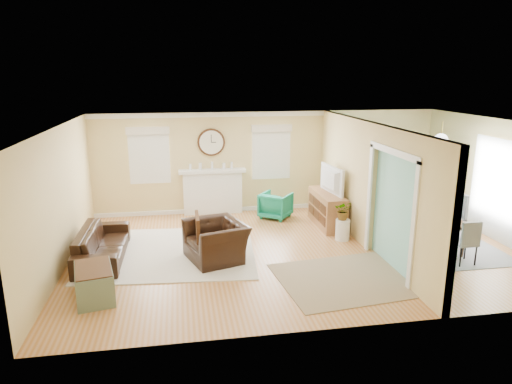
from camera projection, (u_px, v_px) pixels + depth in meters
floor at (297, 250)px, 9.41m from camera, size 9.00×9.00×0.00m
wall_back at (269, 162)px, 11.95m from camera, size 9.00×0.02×2.60m
wall_front at (354, 242)px, 6.22m from camera, size 9.00×0.02×2.60m
wall_left at (60, 199)px, 8.36m from camera, size 0.02×6.00×2.60m
wall_right at (501, 181)px, 9.81m from camera, size 0.02×6.00×2.60m
ceiling at (300, 124)px, 8.76m from camera, size 9.00×6.00×0.02m
partition at (364, 180)px, 9.59m from camera, size 0.17×6.00×2.60m
fireplace at (213, 191)px, 11.77m from camera, size 1.70×0.30×1.17m
wall_clock at (211, 142)px, 11.54m from camera, size 0.70×0.07×0.70m
window_left at (149, 152)px, 11.32m from camera, size 1.05×0.13×1.42m
window_right at (271, 148)px, 11.82m from camera, size 1.05×0.13×1.42m
french_doors at (497, 190)px, 9.86m from camera, size 0.06×1.70×2.20m
pendant at (441, 141)px, 9.35m from camera, size 0.30×0.30×0.55m
rug_cream at (172, 252)px, 9.29m from camera, size 3.56×3.16×0.02m
rug_jute at (347, 279)px, 8.09m from camera, size 2.59×2.21×0.01m
rug_grey at (428, 242)px, 9.87m from camera, size 2.40×2.99×0.01m
sofa at (102, 244)px, 8.90m from camera, size 0.84×2.12×0.62m
eames_chair at (216, 241)px, 8.86m from camera, size 1.32×1.41×0.75m
green_chair at (276, 205)px, 11.47m from camera, size 0.98×0.98×0.65m
trunk at (94, 283)px, 7.34m from camera, size 0.75×1.02×0.53m
credenza at (327, 209)px, 10.88m from camera, size 0.51×1.51×0.80m
tv at (328, 180)px, 10.69m from camera, size 0.29×1.12×0.64m
garden_stool at (343, 230)px, 9.95m from camera, size 0.31×0.31×0.46m
potted_plant at (344, 210)px, 9.84m from camera, size 0.48×0.46×0.43m
dining_table at (429, 228)px, 9.79m from camera, size 1.42×2.04×0.65m
dining_chair_n at (405, 203)px, 10.79m from camera, size 0.51×0.51×0.95m
dining_chair_s at (465, 238)px, 8.64m from camera, size 0.40×0.40×0.88m
dining_chair_w at (400, 217)px, 9.58m from camera, size 0.56×0.56×1.04m
dining_chair_e at (452, 213)px, 9.91m from camera, size 0.51×0.51×1.03m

